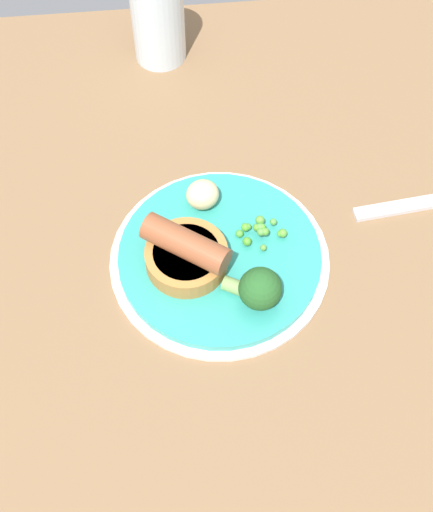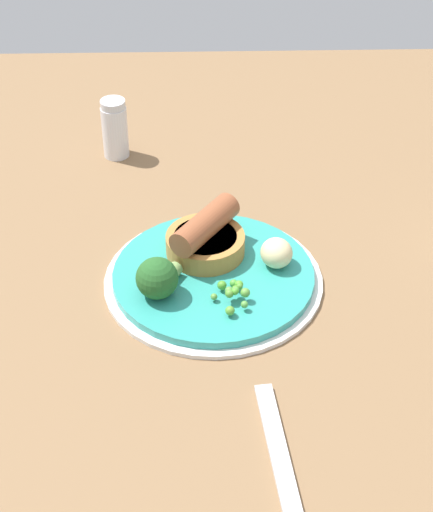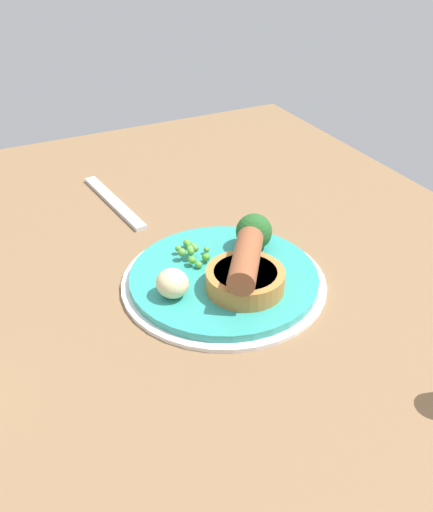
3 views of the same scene
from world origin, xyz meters
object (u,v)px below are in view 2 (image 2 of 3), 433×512
fork (281,465)px  dinner_plate (213,279)px  broccoli_floret_far (158,278)px  salt_shaker (115,129)px  pea_pile (234,293)px  sausage_pudding (205,238)px  potato_chunk_0 (276,253)px

fork → dinner_plate: bearing=5.9°
broccoli_floret_far → salt_shaker: 30.31cm
pea_pile → broccoli_floret_far: 7.84cm
dinner_plate → sausage_pudding: 4.57cm
dinner_plate → potato_chunk_0: potato_chunk_0 is taller
broccoli_floret_far → fork: size_ratio=0.33×
pea_pile → dinner_plate: bearing=23.7°
pea_pile → salt_shaker: 33.91cm
potato_chunk_0 → salt_shaker: 31.44cm
pea_pile → salt_shaker: bearing=24.4°
fork → salt_shaker: size_ratio=2.27×
sausage_pudding → salt_shaker: salt_shaker is taller
salt_shaker → potato_chunk_0: bearing=-143.3°
broccoli_floret_far → fork: broccoli_floret_far is taller
dinner_plate → potato_chunk_0: (1.18, -6.74, 2.42)cm
potato_chunk_0 → fork: 25.79cm
broccoli_floret_far → potato_chunk_0: bearing=138.6°
potato_chunk_0 → fork: bearing=176.6°
dinner_plate → fork: 24.97cm
pea_pile → fork: pea_pile is taller
dinner_plate → sausage_pudding: sausage_pudding is taller
sausage_pudding → broccoli_floret_far: size_ratio=1.53×
sausage_pudding → fork: 28.73cm
dinner_plate → sausage_pudding: size_ratio=2.55×
sausage_pudding → pea_pile: 8.50cm
potato_chunk_0 → fork: potato_chunk_0 is taller
dinner_plate → pea_pile: pea_pile is taller
dinner_plate → sausage_pudding: bearing=12.7°
salt_shaker → broccoli_floret_far: bearing=-167.9°
dinner_plate → pea_pile: size_ratio=4.30×
pea_pile → potato_chunk_0: potato_chunk_0 is taller
dinner_plate → sausage_pudding: (3.51, 0.79, 2.81)cm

